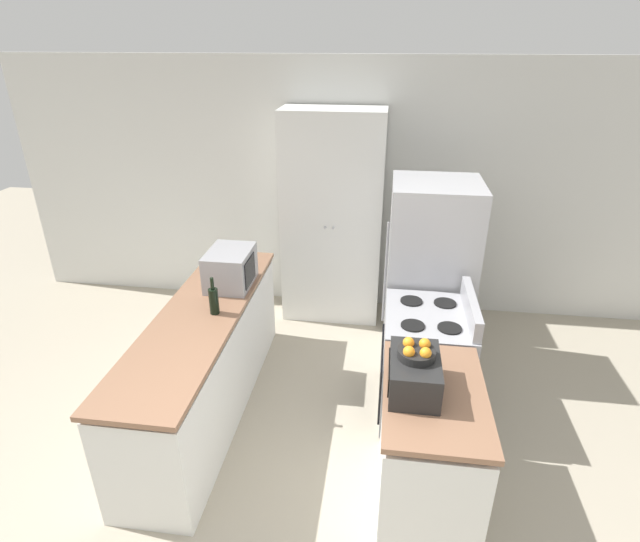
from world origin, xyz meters
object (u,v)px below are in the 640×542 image
Objects in this scene: pantry_cabinet at (332,219)px; fruit_bowl at (417,352)px; refrigerator at (429,275)px; stove at (424,363)px; wine_bottle at (214,300)px; toaster_oven at (414,374)px; microwave at (230,268)px.

pantry_cabinet is 2.46m from fruit_bowl.
refrigerator is at bearing -36.71° from pantry_cabinet.
fruit_bowl is at bearing -72.29° from pantry_cabinet.
fruit_bowl reaches higher than stove.
refrigerator is 5.76× the size of wine_bottle.
toaster_oven reaches higher than stove.
wine_bottle reaches higher than stove.
microwave is at bearing 170.09° from stove.
pantry_cabinet is at bearing 143.29° from refrigerator.
toaster_oven is 2.01× the size of fruit_bowl.
fruit_bowl is (-0.19, -1.64, 0.30)m from refrigerator.
refrigerator is at bearing 83.25° from toaster_oven.
refrigerator is at bearing 86.63° from stove.
microwave is at bearing 141.14° from toaster_oven.
pantry_cabinet is at bearing 107.71° from fruit_bowl.
fruit_bowl is (0.00, 0.01, 0.15)m from toaster_oven.
fruit_bowl is at bearing 74.85° from toaster_oven.
toaster_oven is at bearing -105.15° from fruit_bowl.
toaster_oven is at bearing -96.75° from refrigerator.
pantry_cabinet is at bearing 121.35° from stove.
stove is 1.68m from wine_bottle.
fruit_bowl is (-0.15, -0.87, 0.69)m from stove.
stove is at bearing -9.91° from microwave.
wine_bottle is (-1.58, -0.20, 0.54)m from stove.
pantry_cabinet is 1.38m from microwave.
stove is 2.41× the size of toaster_oven.
stove is 2.30× the size of microwave.
microwave is at bearing -120.43° from pantry_cabinet.
wine_bottle is at bearing -112.30° from pantry_cabinet.
stove is at bearing 7.10° from wine_bottle.
fruit_bowl is (0.75, -2.35, 0.06)m from pantry_cabinet.
toaster_oven is (-0.15, -0.89, 0.54)m from stove.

